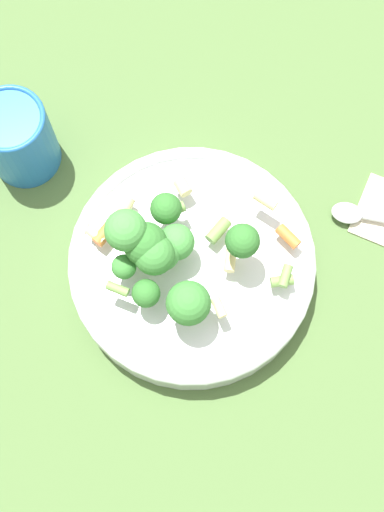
# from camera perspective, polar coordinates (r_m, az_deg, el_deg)

# --- Properties ---
(ground_plane) EXTENTS (3.00, 3.00, 0.00)m
(ground_plane) POSITION_cam_1_polar(r_m,az_deg,el_deg) (0.81, -0.00, -1.21)
(ground_plane) COLOR #4C6B38
(bowl) EXTENTS (0.27, 0.27, 0.05)m
(bowl) POSITION_cam_1_polar(r_m,az_deg,el_deg) (0.79, -0.00, -0.70)
(bowl) COLOR silver
(bowl) RESTS_ON ground_plane
(pasta_salad) EXTENTS (0.22, 0.17, 0.09)m
(pasta_salad) POSITION_cam_1_polar(r_m,az_deg,el_deg) (0.73, -2.19, 0.27)
(pasta_salad) COLOR #8CB766
(pasta_salad) RESTS_ON bowl
(cup) EXTENTS (0.08, 0.08, 0.10)m
(cup) POSITION_cam_1_polar(r_m,az_deg,el_deg) (0.84, -13.78, 9.17)
(cup) COLOR #2366B2
(cup) RESTS_ON ground_plane
(spoon) EXTENTS (0.16, 0.06, 0.01)m
(spoon) POSITION_cam_1_polar(r_m,az_deg,el_deg) (0.85, 14.36, 2.95)
(spoon) COLOR silver
(spoon) RESTS_ON napkin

